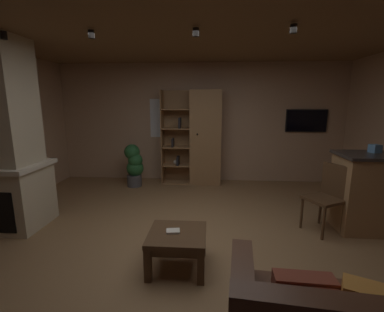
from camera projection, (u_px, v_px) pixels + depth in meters
floor at (190, 247)px, 3.28m from camera, size 6.17×5.77×0.02m
wall_back at (200, 123)px, 5.88m from camera, size 6.29×0.06×2.56m
ceiling at (189, 21)px, 2.77m from camera, size 6.17×5.77×0.02m
window_pane_back at (166, 118)px, 5.88m from camera, size 0.70×0.01×0.84m
stone_fireplace at (5, 146)px, 3.59m from camera, size 0.94×0.83×2.56m
bookshelf_cabinet at (202, 138)px, 5.67m from camera, size 1.26×0.41×1.99m
tissue_box at (375, 149)px, 3.59m from camera, size 0.15×0.15×0.11m
coffee_table at (177, 240)px, 2.80m from camera, size 0.60×0.58×0.40m
table_book_0 at (173, 231)px, 2.79m from camera, size 0.15×0.12×0.02m
dining_chair at (328, 193)px, 3.59m from camera, size 0.57×0.57×0.92m
potted_floor_plant at (134, 164)px, 5.56m from camera, size 0.39×0.37×0.88m
wall_mounted_tv at (306, 121)px, 5.64m from camera, size 0.84×0.06×0.47m
track_light_spot_0 at (4, 35)px, 3.05m from camera, size 0.07×0.07×0.09m
track_light_spot_1 at (91, 34)px, 2.99m from camera, size 0.07×0.07×0.09m
track_light_spot_2 at (196, 32)px, 2.91m from camera, size 0.07×0.07×0.09m
track_light_spot_3 at (294, 29)px, 2.77m from camera, size 0.07×0.07×0.09m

